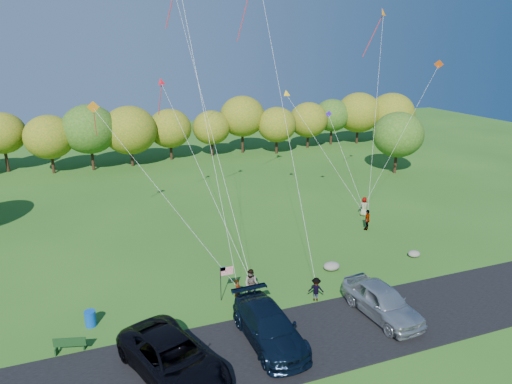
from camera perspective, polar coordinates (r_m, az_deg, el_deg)
ground at (r=29.03m, az=4.28°, el=-13.16°), size 140.00×140.00×0.00m
asphalt_lane at (r=26.04m, az=8.10°, el=-17.29°), size 44.00×6.00×0.06m
treeline at (r=59.95m, az=-11.92°, el=7.79°), size 75.19×27.16×8.51m
minivan_dark at (r=23.06m, az=-10.34°, el=-19.75°), size 5.14×7.29×1.85m
minivan_navy at (r=24.83m, az=1.67°, el=-16.47°), size 2.70×6.19×1.77m
minivan_silver at (r=27.77m, az=15.50°, el=-13.00°), size 2.69×5.68×1.88m
flyer_a at (r=28.25m, az=-2.30°, el=-12.25°), size 0.64×0.67×1.55m
flyer_b at (r=28.66m, az=-0.60°, el=-11.39°), size 1.15×1.14×1.87m
flyer_c at (r=28.67m, az=7.51°, el=-11.96°), size 1.13×0.94×1.52m
flyer_d at (r=39.68m, az=13.73°, el=-3.38°), size 1.06×1.04×1.78m
flyer_e at (r=42.77m, az=13.35°, el=-1.78°), size 1.04×0.94×1.78m
park_bench at (r=26.18m, az=-22.24°, el=-17.20°), size 1.59×0.66×0.90m
trash_barrel at (r=27.89m, az=-19.99°, el=-14.64°), size 0.61×0.61×0.92m
flag_assembly at (r=28.10m, az=-3.99°, el=-10.37°), size 0.84×0.54×2.25m
boulder_near at (r=32.54m, az=9.43°, el=-9.13°), size 1.18×0.93×0.59m
boulder_far at (r=35.96m, az=19.15°, el=-7.31°), size 0.92×0.77×0.48m
kites_aloft at (r=38.09m, az=-1.95°, el=22.81°), size 27.35×11.66×15.86m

